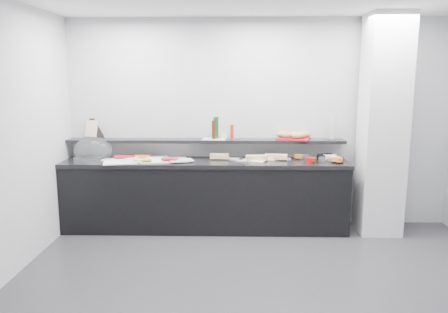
{
  "coord_description": "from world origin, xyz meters",
  "views": [
    {
      "loc": [
        -0.33,
        -3.74,
        1.93
      ],
      "look_at": [
        -0.45,
        1.45,
        1.0
      ],
      "focal_mm": 35.0,
      "sensor_mm": 36.0,
      "label": 1
    }
  ],
  "objects_px": {
    "condiment_tray": "(214,139)",
    "bread_tray": "(293,139)",
    "cloche_base": "(94,158)",
    "sandwich_plate_mid": "(251,161)",
    "framed_print": "(97,128)",
    "carafe": "(332,128)"
  },
  "relations": [
    {
      "from": "cloche_base",
      "to": "carafe",
      "type": "relative_size",
      "value": 1.44
    },
    {
      "from": "condiment_tray",
      "to": "bread_tray",
      "type": "distance_m",
      "value": 1.03
    },
    {
      "from": "condiment_tray",
      "to": "carafe",
      "type": "distance_m",
      "value": 1.52
    },
    {
      "from": "condiment_tray",
      "to": "cloche_base",
      "type": "bearing_deg",
      "value": -166.7
    },
    {
      "from": "cloche_base",
      "to": "sandwich_plate_mid",
      "type": "bearing_deg",
      "value": 18.37
    },
    {
      "from": "bread_tray",
      "to": "carafe",
      "type": "bearing_deg",
      "value": 13.31
    },
    {
      "from": "sandwich_plate_mid",
      "to": "framed_print",
      "type": "distance_m",
      "value": 2.1
    },
    {
      "from": "sandwich_plate_mid",
      "to": "condiment_tray",
      "type": "distance_m",
      "value": 0.57
    },
    {
      "from": "bread_tray",
      "to": "carafe",
      "type": "distance_m",
      "value": 0.51
    },
    {
      "from": "cloche_base",
      "to": "sandwich_plate_mid",
      "type": "distance_m",
      "value": 2.01
    },
    {
      "from": "framed_print",
      "to": "cloche_base",
      "type": "bearing_deg",
      "value": -108.41
    },
    {
      "from": "condiment_tray",
      "to": "bread_tray",
      "type": "relative_size",
      "value": 0.73
    },
    {
      "from": "sandwich_plate_mid",
      "to": "carafe",
      "type": "bearing_deg",
      "value": 30.31
    },
    {
      "from": "cloche_base",
      "to": "bread_tray",
      "type": "distance_m",
      "value": 2.58
    },
    {
      "from": "sandwich_plate_mid",
      "to": "bread_tray",
      "type": "height_order",
      "value": "bread_tray"
    },
    {
      "from": "framed_print",
      "to": "carafe",
      "type": "distance_m",
      "value": 3.08
    },
    {
      "from": "sandwich_plate_mid",
      "to": "carafe",
      "type": "distance_m",
      "value": 1.12
    },
    {
      "from": "sandwich_plate_mid",
      "to": "bread_tray",
      "type": "bearing_deg",
      "value": 42.22
    },
    {
      "from": "framed_print",
      "to": "condiment_tray",
      "type": "xyz_separation_m",
      "value": [
        1.57,
        -0.13,
        -0.12
      ]
    },
    {
      "from": "bread_tray",
      "to": "carafe",
      "type": "relative_size",
      "value": 1.35
    },
    {
      "from": "cloche_base",
      "to": "framed_print",
      "type": "xyz_separation_m",
      "value": [
        -0.03,
        0.26,
        0.36
      ]
    },
    {
      "from": "framed_print",
      "to": "sandwich_plate_mid",
      "type": "bearing_deg",
      "value": -33.14
    }
  ]
}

